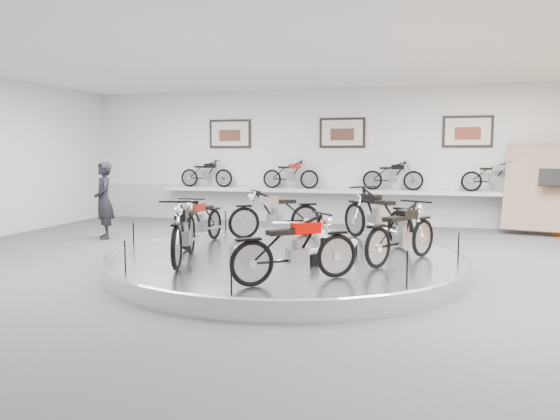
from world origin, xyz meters
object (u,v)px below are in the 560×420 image
(bike_c, at_px, (201,220))
(visitor, at_px, (104,200))
(display_platform, at_px, (287,262))
(bike_f, at_px, (402,232))
(shelf, at_px, (340,191))
(bike_d, at_px, (184,230))
(bike_e, at_px, (296,248))
(bike_b, at_px, (275,213))
(bike_a, at_px, (376,215))

(bike_c, relative_size, visitor, 0.86)
(display_platform, distance_m, bike_f, 2.16)
(display_platform, relative_size, shelf, 0.58)
(bike_d, relative_size, bike_f, 1.06)
(bike_e, height_order, visitor, visitor)
(shelf, bearing_deg, display_platform, -90.00)
(bike_b, bearing_deg, bike_d, 39.79)
(display_platform, height_order, shelf, shelf)
(bike_b, relative_size, bike_d, 0.97)
(bike_d, distance_m, visitor, 5.13)
(bike_e, bearing_deg, bike_b, 70.34)
(display_platform, distance_m, bike_a, 2.35)
(bike_b, bearing_deg, display_platform, 76.46)
(bike_b, distance_m, bike_e, 4.10)
(bike_b, bearing_deg, bike_c, 10.30)
(display_platform, xyz_separation_m, bike_a, (1.45, 1.71, 0.71))
(bike_d, xyz_separation_m, bike_f, (3.51, 0.86, -0.03))
(display_platform, height_order, visitor, visitor)
(bike_e, bearing_deg, bike_c, 94.95)
(display_platform, distance_m, visitor, 5.79)
(shelf, xyz_separation_m, bike_b, (-0.70, -4.64, -0.18))
(display_platform, relative_size, bike_e, 3.85)
(visitor, bearing_deg, bike_b, 44.36)
(bike_b, bearing_deg, bike_f, 107.79)
(bike_f, bearing_deg, bike_b, 82.76)
(bike_d, xyz_separation_m, bike_e, (2.14, -0.95, -0.05))
(bike_c, distance_m, bike_f, 4.02)
(display_platform, bearing_deg, bike_f, -8.28)
(bike_b, height_order, bike_d, bike_d)
(display_platform, height_order, bike_a, bike_a)
(visitor, bearing_deg, shelf, 89.48)
(shelf, bearing_deg, visitor, -142.24)
(bike_b, xyz_separation_m, visitor, (-4.53, 0.59, 0.13))
(display_platform, distance_m, bike_e, 2.29)
(bike_c, height_order, bike_d, bike_d)
(bike_b, xyz_separation_m, bike_d, (-0.78, -2.92, 0.02))
(bike_f, distance_m, visitor, 7.73)
(visitor, bearing_deg, display_platform, 27.56)
(bike_d, distance_m, bike_f, 3.62)
(display_platform, relative_size, bike_a, 3.35)
(display_platform, xyz_separation_m, bike_e, (0.66, -2.10, 0.64))
(shelf, bearing_deg, bike_e, -85.59)
(display_platform, relative_size, bike_c, 3.93)
(bike_a, xyz_separation_m, bike_b, (-2.15, 0.06, -0.04))
(bike_b, relative_size, bike_f, 1.03)
(bike_c, xyz_separation_m, visitor, (-3.34, 1.80, 0.17))
(bike_f, bearing_deg, bike_c, 107.66)
(bike_c, bearing_deg, visitor, -116.39)
(bike_e, bearing_deg, bike_a, 39.26)
(bike_c, bearing_deg, shelf, 164.07)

